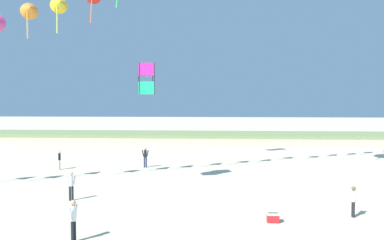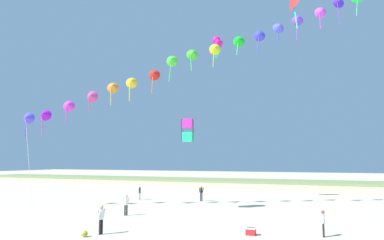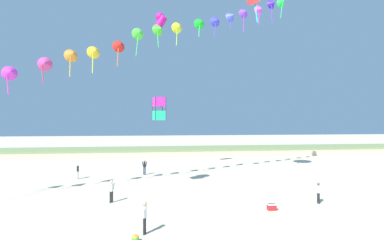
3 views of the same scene
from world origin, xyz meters
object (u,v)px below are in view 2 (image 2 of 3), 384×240
person_far_left (323,221)px  beach_ball (85,234)px  person_far_right (126,203)px  large_kite_mid_trail (187,130)px  person_near_right (101,217)px  large_kite_high_solo (216,47)px  beach_cooler (251,231)px  person_near_left (201,192)px  person_mid_center (140,192)px

person_far_left → beach_ball: person_far_left is taller
person_far_right → large_kite_mid_trail: size_ratio=0.81×
person_near_right → large_kite_mid_trail: size_ratio=0.85×
large_kite_high_solo → beach_cooler: bearing=-65.3°
beach_cooler → large_kite_high_solo: bearing=114.7°
person_near_left → large_kite_mid_trail: (1.43, -7.27, 6.18)m
person_far_left → beach_cooler: bearing=-164.9°
person_far_right → large_kite_mid_trail: 8.36m
person_mid_center → beach_ball: size_ratio=4.30×
person_far_right → beach_cooler: 11.55m
person_near_left → person_mid_center: 7.06m
person_mid_center → large_kite_high_solo: (8.62, 2.01, 16.55)m
person_near_right → beach_cooler: size_ratio=3.00×
large_kite_high_solo → beach_ball: bearing=-95.2°
person_far_right → beach_cooler: person_far_right is taller
person_near_left → person_mid_center: bearing=-167.6°
person_mid_center → person_near_right: bearing=-66.5°
large_kite_mid_trail → person_mid_center: bearing=145.4°
person_far_right → beach_ball: person_far_right is taller
large_kite_mid_trail → beach_ball: (-1.50, -11.85, -6.99)m
large_kite_mid_trail → large_kite_high_solo: bearing=87.8°
person_mid_center → large_kite_mid_trail: 11.90m
person_far_right → beach_cooler: size_ratio=2.88×
person_near_right → beach_cooler: bearing=20.9°
large_kite_high_solo → beach_cooler: large_kite_high_solo is taller
large_kite_high_solo → person_far_left: bearing=-52.1°
person_far_left → person_far_right: 15.24m
person_far_right → person_far_left: bearing=-8.8°
person_far_left → person_near_left: bearing=132.9°
large_kite_mid_trail → person_near_left: bearing=101.1°
large_kite_mid_trail → large_kite_high_solo: size_ratio=0.76×
person_near_right → beach_cooler: person_near_right is taller
person_near_left → person_far_right: bearing=-100.8°
beach_ball → person_near_right: bearing=65.4°
person_far_right → large_kite_high_solo: bearing=71.9°
large_kite_mid_trail → person_far_right: bearing=-130.4°
person_far_right → beach_ball: size_ratio=4.59×
large_kite_mid_trail → large_kite_high_solo: 12.88m
person_near_right → large_kite_high_solo: size_ratio=0.64×
person_mid_center → large_kite_high_solo: bearing=13.1°
person_near_left → large_kite_high_solo: size_ratio=0.64×
person_near_right → person_far_right: bearing=111.0°
person_mid_center → person_far_right: 11.05m
person_mid_center → beach_cooler: bearing=-40.5°
beach_ball → person_far_right: bearing=105.6°
person_far_left → large_kite_high_solo: size_ratio=0.57×
person_far_right → large_kite_high_solo: 20.77m
person_near_left → person_near_right: 18.18m
person_near_left → large_kite_mid_trail: large_kite_mid_trail is taller
person_near_left → beach_ball: (-0.08, -19.11, -0.81)m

